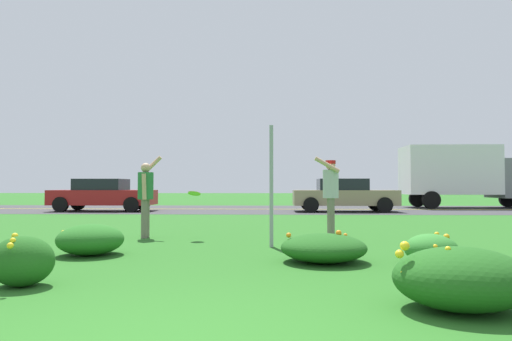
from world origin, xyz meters
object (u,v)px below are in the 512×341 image
object	(u,v)px
person_catcher_red_cap_gray_shirt	(331,190)
car_tan_center_right	(344,195)
person_thrower_green_shirt	(146,193)
frisbee_lime	(194,194)
sign_post_near_path	(271,186)
car_red_center_left	(103,195)
box_truck_gray	(466,173)

from	to	relation	value
person_catcher_red_cap_gray_shirt	car_tan_center_right	xyz separation A→B (m)	(1.89, 10.39, -0.30)
person_thrower_green_shirt	person_catcher_red_cap_gray_shirt	distance (m)	4.05
frisbee_lime	car_tan_center_right	xyz separation A→B (m)	(4.82, 10.70, -0.23)
sign_post_near_path	person_catcher_red_cap_gray_shirt	xyz separation A→B (m)	(1.28, 1.46, -0.10)
sign_post_near_path	car_tan_center_right	bearing A→B (deg)	75.03
sign_post_near_path	frisbee_lime	size ratio (longest dim) A/B	8.05
car_red_center_left	person_catcher_red_cap_gray_shirt	bearing A→B (deg)	-49.39
person_thrower_green_shirt	box_truck_gray	xyz separation A→B (m)	(12.86, 14.20, 0.82)
sign_post_near_path	car_tan_center_right	world-z (taller)	sign_post_near_path
person_thrower_green_shirt	car_red_center_left	bearing A→B (deg)	115.00
person_catcher_red_cap_gray_shirt	person_thrower_green_shirt	bearing A→B (deg)	-179.57
sign_post_near_path	car_red_center_left	world-z (taller)	sign_post_near_path
car_red_center_left	box_truck_gray	bearing A→B (deg)	12.02
frisbee_lime	person_thrower_green_shirt	bearing A→B (deg)	166.08
car_red_center_left	frisbee_lime	bearing A→B (deg)	-60.79
frisbee_lime	box_truck_gray	xyz separation A→B (m)	(11.74, 14.48, 0.83)
person_catcher_red_cap_gray_shirt	car_tan_center_right	world-z (taller)	person_catcher_red_cap_gray_shirt
sign_post_near_path	frisbee_lime	xyz separation A→B (m)	(-1.65, 1.15, -0.16)
person_thrower_green_shirt	car_red_center_left	xyz separation A→B (m)	(-4.86, 10.42, -0.25)
car_tan_center_right	person_catcher_red_cap_gray_shirt	bearing A→B (deg)	-100.30
frisbee_lime	car_red_center_left	xyz separation A→B (m)	(-5.98, 10.70, -0.23)
car_tan_center_right	frisbee_lime	bearing A→B (deg)	-114.23
sign_post_near_path	car_red_center_left	size ratio (longest dim) A/B	0.50
frisbee_lime	person_catcher_red_cap_gray_shirt	bearing A→B (deg)	6.02
sign_post_near_path	car_tan_center_right	xyz separation A→B (m)	(3.17, 11.86, -0.39)
sign_post_near_path	frisbee_lime	world-z (taller)	sign_post_near_path
person_thrower_green_shirt	box_truck_gray	size ratio (longest dim) A/B	0.27
box_truck_gray	frisbee_lime	bearing A→B (deg)	-129.03
person_thrower_green_shirt	car_red_center_left	world-z (taller)	person_thrower_green_shirt
box_truck_gray	sign_post_near_path	bearing A→B (deg)	-122.84
person_catcher_red_cap_gray_shirt	frisbee_lime	world-z (taller)	person_catcher_red_cap_gray_shirt
frisbee_lime	car_red_center_left	size ratio (longest dim) A/B	0.06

